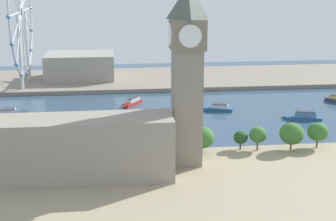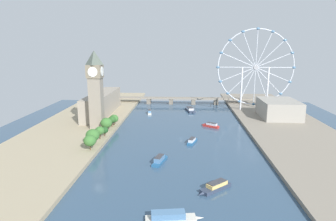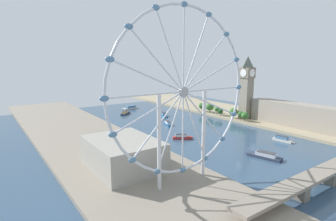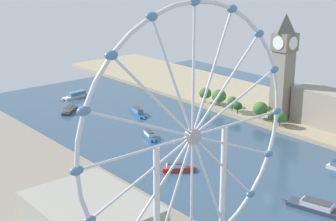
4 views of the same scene
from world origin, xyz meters
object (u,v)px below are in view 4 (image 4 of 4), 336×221
object	(u,v)px
ferris_wheel	(192,139)
tour_boat_2	(70,110)
tour_boat_1	(149,135)
tour_boat_5	(76,95)
tour_boat_0	(178,168)
tour_boat_6	(314,206)
tour_boat_4	(138,112)
clock_tower	(283,65)

from	to	relation	value
ferris_wheel	tour_boat_2	world-z (taller)	ferris_wheel
ferris_wheel	tour_boat_1	bearing A→B (deg)	-121.99
ferris_wheel	tour_boat_1	size ratio (longest dim) A/B	4.98
tour_boat_5	tour_boat_2	bearing A→B (deg)	45.22
tour_boat_1	tour_boat_0	bearing A→B (deg)	-3.48
tour_boat_2	tour_boat_6	world-z (taller)	tour_boat_6
tour_boat_1	tour_boat_4	xyz separation A→B (m)	(-26.04, -48.25, 0.23)
ferris_wheel	tour_boat_6	xyz separation A→B (m)	(-84.72, -0.21, -56.45)
tour_boat_1	tour_boat_4	distance (m)	54.83
tour_boat_2	tour_boat_5	bearing A→B (deg)	11.73
tour_boat_0	tour_boat_1	size ratio (longest dim) A/B	0.92
clock_tower	ferris_wheel	world-z (taller)	ferris_wheel
tour_boat_0	tour_boat_6	xyz separation A→B (m)	(-21.10, 80.57, -0.02)
clock_tower	tour_boat_6	bearing A→B (deg)	45.38
clock_tower	tour_boat_0	xyz separation A→B (m)	(119.87, 19.53, -42.54)
ferris_wheel	tour_boat_0	size ratio (longest dim) A/B	5.40
tour_boat_2	tour_boat_4	size ratio (longest dim) A/B	0.86
tour_boat_2	tour_boat_5	distance (m)	44.31
tour_boat_0	tour_boat_2	bearing A→B (deg)	120.48
tour_boat_2	tour_boat_4	xyz separation A→B (m)	(-38.17, 42.21, 0.11)
clock_tower	tour_boat_5	bearing A→B (deg)	-62.63
tour_boat_5	tour_boat_4	bearing A→B (deg)	90.46
ferris_wheel	tour_boat_5	size ratio (longest dim) A/B	3.51
clock_tower	tour_boat_2	size ratio (longest dim) A/B	3.60
tour_boat_4	tour_boat_5	bearing A→B (deg)	-156.93
ferris_wheel	tour_boat_2	bearing A→B (deg)	-107.86
tour_boat_5	clock_tower	bearing A→B (deg)	109.27
clock_tower	tour_boat_4	bearing A→B (deg)	-49.43
ferris_wheel	tour_boat_4	xyz separation A→B (m)	(-111.27, -184.67, -56.38)
tour_boat_1	tour_boat_4	size ratio (longest dim) A/B	0.84
clock_tower	tour_boat_2	distance (m)	173.27
tour_boat_4	tour_boat_5	distance (m)	78.62
tour_boat_2	tour_boat_4	distance (m)	56.91
tour_boat_4	tour_boat_6	bearing A→B (deg)	6.33
clock_tower	tour_boat_0	bearing A→B (deg)	9.25
ferris_wheel	tour_boat_4	bearing A→B (deg)	-121.07
tour_boat_1	tour_boat_5	bearing A→B (deg)	-168.75
ferris_wheel	tour_boat_5	world-z (taller)	ferris_wheel
tour_boat_4	tour_boat_1	bearing A→B (deg)	-13.84
tour_boat_1	tour_boat_2	distance (m)	91.27
tour_boat_4	tour_boat_5	size ratio (longest dim) A/B	0.84
tour_boat_0	tour_boat_1	distance (m)	59.69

